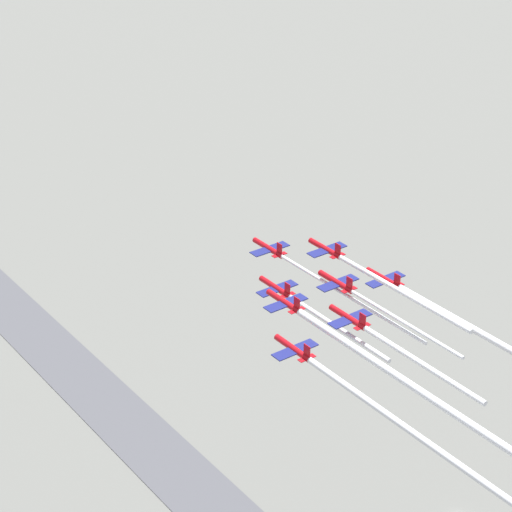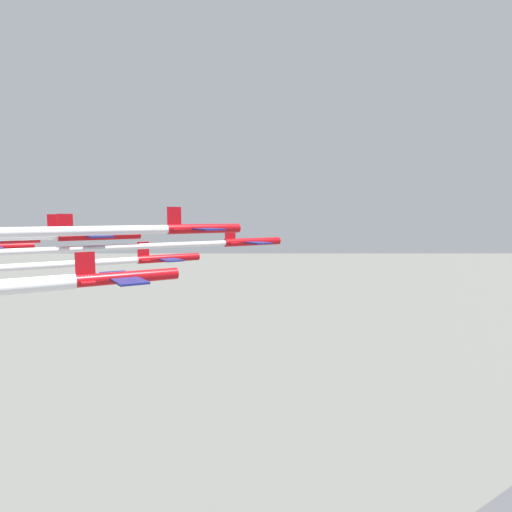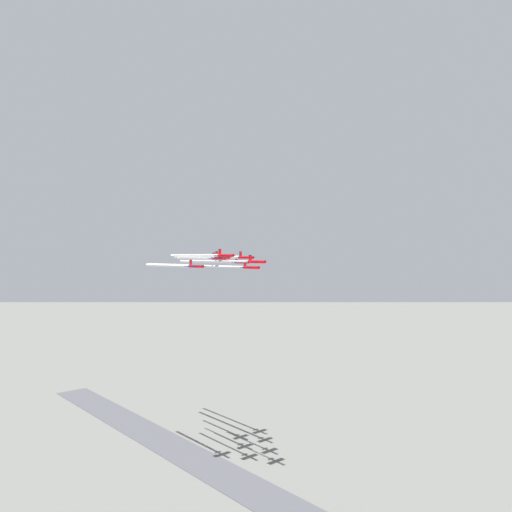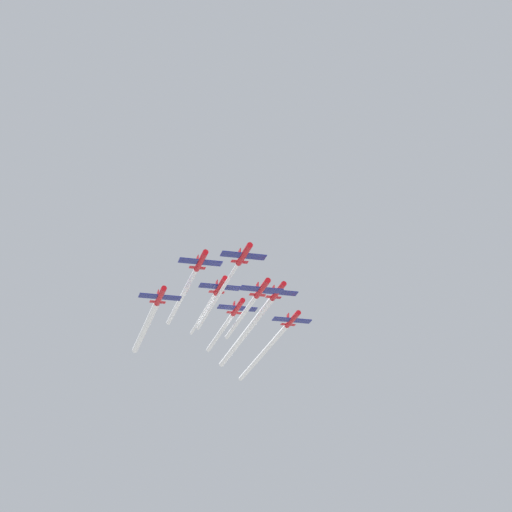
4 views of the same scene
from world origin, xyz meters
name	(u,v)px [view 4 (image 4 of 4)]	position (x,y,z in m)	size (l,w,h in m)	color
jet_0	(244,255)	(-32.92, -44.81, 91.52)	(9.88, 9.59, 3.32)	#B20C14
jet_1	(262,289)	(-23.99, -54.49, 88.97)	(9.88, 9.59, 3.32)	#B20C14
jet_2	(201,261)	(-20.12, -41.71, 93.98)	(9.88, 9.59, 3.32)	#B20C14
jet_3	(278,292)	(-15.06, -64.16, 93.12)	(9.88, 9.59, 3.32)	#B20C14
jet_4	(220,286)	(-11.19, -51.38, 93.15)	(9.88, 9.59, 3.32)	#B20C14
jet_5	(160,296)	(-7.33, -38.61, 89.55)	(9.88, 9.59, 3.32)	#B20C14
jet_6	(292,320)	(-6.14, -73.84, 90.78)	(9.88, 9.59, 3.32)	#B20C14
jet_7	(237,308)	(-2.27, -61.06, 92.63)	(9.88, 9.59, 3.32)	#B20C14
smoke_trail_0	(217,299)	(-7.78, -52.42, 91.47)	(41.78, 13.29, 0.74)	white
smoke_trail_1	(241,318)	(-5.48, -60.09, 88.92)	(28.59, 9.48, 0.95)	white
smoke_trail_2	(181,298)	(1.85, -48.36, 93.93)	(35.55, 11.67, 1.04)	white
smoke_trail_3	(245,335)	(15.54, -73.43, 93.07)	(52.92, 17.22, 1.38)	white
smoke_trail_4	(203,314)	(7.40, -57.01, 93.10)	(28.71, 9.33, 0.73)	white
smoke_trail_5	(145,328)	(14.36, -45.17, 89.50)	(35.08, 11.83, 1.40)	white
smoke_trail_6	(262,354)	(21.41, -82.18, 90.73)	(46.73, 15.17, 1.18)	white
smoke_trail_7	(220,333)	(16.27, -66.67, 92.59)	(28.68, 9.60, 1.06)	white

